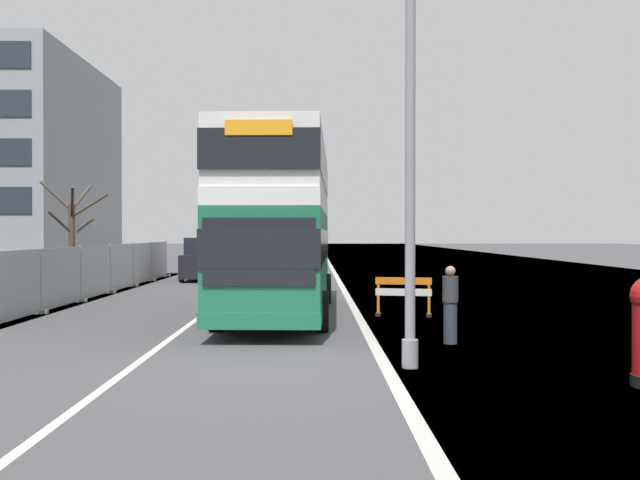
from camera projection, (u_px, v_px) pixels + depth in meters
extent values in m
cube|color=#424244|center=(259.00, 372.00, 11.70)|extent=(140.00, 280.00, 0.10)
cube|color=#B2AFA8|center=(387.00, 369.00, 11.73)|extent=(0.24, 196.00, 0.01)
cube|color=silver|center=(129.00, 370.00, 11.68)|extent=(0.16, 168.00, 0.01)
cube|color=#196042|center=(281.00, 258.00, 19.60)|extent=(2.97, 11.17, 2.61)
cube|color=silver|center=(281.00, 206.00, 19.59)|extent=(2.97, 11.17, 0.40)
cube|color=silver|center=(281.00, 172.00, 19.58)|extent=(2.94, 11.06, 1.57)
cube|color=black|center=(281.00, 244.00, 19.60)|extent=(3.00, 11.28, 0.84)
cube|color=black|center=(281.00, 172.00, 19.58)|extent=(2.99, 11.23, 0.87)
cube|color=black|center=(259.00, 252.00, 14.04)|extent=(2.37, 0.14, 1.44)
cube|color=orange|center=(259.00, 127.00, 14.01)|extent=(1.42, 0.11, 0.32)
cube|color=#196042|center=(281.00, 296.00, 19.61)|extent=(3.00, 11.28, 0.36)
cylinder|color=black|center=(216.00, 311.00, 16.21)|extent=(0.34, 1.01, 1.00)
cylinder|color=black|center=(322.00, 311.00, 16.15)|extent=(0.34, 1.01, 1.00)
cylinder|color=black|center=(250.00, 289.00, 22.69)|extent=(0.34, 1.01, 1.00)
cylinder|color=black|center=(327.00, 289.00, 22.63)|extent=(0.34, 1.01, 1.00)
cylinder|color=gray|center=(410.00, 123.00, 11.78)|extent=(0.18, 0.18, 8.62)
cylinder|color=gray|center=(410.00, 354.00, 11.82)|extent=(0.29, 0.29, 0.50)
cube|color=orange|center=(404.00, 281.00, 19.19)|extent=(1.59, 0.35, 0.20)
cube|color=white|center=(404.00, 292.00, 19.19)|extent=(1.59, 0.35, 0.20)
cube|color=orange|center=(378.00, 298.00, 19.31)|extent=(0.08, 0.08, 1.00)
cube|color=black|center=(378.00, 314.00, 19.31)|extent=(0.21, 0.46, 0.08)
cube|color=orange|center=(429.00, 299.00, 19.08)|extent=(0.08, 0.08, 1.00)
cube|color=black|center=(429.00, 315.00, 19.09)|extent=(0.21, 0.46, 0.08)
cube|color=#A8AAAD|center=(14.00, 285.00, 18.05)|extent=(0.04, 3.26, 1.86)
cube|color=#A8AAAD|center=(62.00, 277.00, 21.45)|extent=(0.04, 3.26, 1.86)
cube|color=#A8AAAD|center=(96.00, 271.00, 24.85)|extent=(0.04, 3.26, 1.86)
cube|color=#A8AAAD|center=(122.00, 266.00, 28.25)|extent=(0.04, 3.26, 1.86)
cube|color=#A8AAAD|center=(143.00, 263.00, 31.65)|extent=(0.04, 3.26, 1.86)
cube|color=#A8AAAD|center=(159.00, 260.00, 35.05)|extent=(0.04, 3.26, 1.86)
cylinder|color=#939699|center=(40.00, 280.00, 19.75)|extent=(0.06, 0.06, 1.96)
cube|color=gray|center=(40.00, 312.00, 19.76)|extent=(0.44, 0.20, 0.12)
cylinder|color=#939699|center=(80.00, 273.00, 23.15)|extent=(0.06, 0.06, 1.96)
cube|color=gray|center=(80.00, 300.00, 23.16)|extent=(0.44, 0.20, 0.12)
cylinder|color=#939699|center=(110.00, 268.00, 26.55)|extent=(0.06, 0.06, 1.96)
cube|color=gray|center=(110.00, 292.00, 26.56)|extent=(0.44, 0.20, 0.12)
cylinder|color=#939699|center=(133.00, 264.00, 29.95)|extent=(0.06, 0.06, 1.96)
cube|color=gray|center=(133.00, 285.00, 29.96)|extent=(0.44, 0.20, 0.12)
cylinder|color=#939699|center=(151.00, 261.00, 33.35)|extent=(0.06, 0.06, 1.96)
cube|color=gray|center=(151.00, 280.00, 33.36)|extent=(0.44, 0.20, 0.12)
cylinder|color=#939699|center=(166.00, 259.00, 36.75)|extent=(0.06, 0.06, 1.96)
cube|color=gray|center=(166.00, 275.00, 36.76)|extent=(0.44, 0.20, 0.12)
cube|color=black|center=(204.00, 265.00, 33.91)|extent=(1.77, 4.38, 1.14)
cube|color=black|center=(204.00, 246.00, 33.90)|extent=(1.63, 2.41, 0.82)
cylinder|color=black|center=(225.00, 273.00, 35.28)|extent=(0.20, 0.60, 0.60)
cylinder|color=black|center=(192.00, 273.00, 35.26)|extent=(0.20, 0.60, 0.60)
cylinder|color=black|center=(218.00, 276.00, 32.57)|extent=(0.20, 0.60, 0.60)
cylinder|color=black|center=(182.00, 276.00, 32.55)|extent=(0.20, 0.60, 0.60)
cube|color=gray|center=(232.00, 257.00, 42.25)|extent=(1.75, 4.11, 1.34)
cube|color=black|center=(232.00, 242.00, 42.24)|extent=(1.61, 2.26, 0.65)
cylinder|color=black|center=(248.00, 265.00, 43.54)|extent=(0.20, 0.60, 0.60)
cylinder|color=black|center=(221.00, 265.00, 43.52)|extent=(0.20, 0.60, 0.60)
cylinder|color=black|center=(244.00, 267.00, 40.99)|extent=(0.20, 0.60, 0.60)
cylinder|color=black|center=(215.00, 267.00, 40.97)|extent=(0.20, 0.60, 0.60)
cube|color=gray|center=(236.00, 253.00, 51.51)|extent=(1.89, 4.23, 1.39)
cube|color=black|center=(236.00, 239.00, 51.49)|extent=(1.74, 2.33, 0.77)
cylinder|color=black|center=(250.00, 259.00, 52.83)|extent=(0.20, 0.60, 0.60)
cylinder|color=black|center=(226.00, 259.00, 52.81)|extent=(0.20, 0.60, 0.60)
cylinder|color=black|center=(246.00, 261.00, 50.21)|extent=(0.20, 0.60, 0.60)
cylinder|color=black|center=(221.00, 261.00, 50.19)|extent=(0.20, 0.60, 0.60)
cylinder|color=#4C3D2D|center=(72.00, 241.00, 35.78)|extent=(0.34, 0.34, 3.93)
cylinder|color=#4C3D2D|center=(90.00, 206.00, 35.60)|extent=(2.11, 0.48, 1.29)
cylinder|color=#4C3D2D|center=(81.00, 198.00, 36.37)|extent=(0.79, 1.38, 1.46)
cylinder|color=#4C3D2D|center=(70.00, 213.00, 36.10)|extent=(0.54, 0.83, 1.28)
cylinder|color=#4C3D2D|center=(56.00, 196.00, 35.66)|extent=(1.69, 0.33, 1.61)
cylinder|color=#4C3D2D|center=(60.00, 222.00, 35.23)|extent=(1.00, 1.25, 1.23)
cylinder|color=#4C3D2D|center=(72.00, 203.00, 35.23)|extent=(0.63, 1.25, 1.71)
cylinder|color=#4C3D2D|center=(70.00, 244.00, 48.47)|extent=(0.38, 0.38, 3.12)
cylinder|color=#4C3D2D|center=(82.00, 228.00, 48.58)|extent=(1.79, 0.39, 1.49)
cylinder|color=#4C3D2D|center=(74.00, 226.00, 48.93)|extent=(0.48, 1.10, 1.31)
cylinder|color=#4C3D2D|center=(66.00, 221.00, 48.92)|extent=(1.07, 1.10, 1.84)
cylinder|color=#4C3D2D|center=(62.00, 215.00, 48.59)|extent=(1.39, 0.44, 1.60)
cylinder|color=#4C3D2D|center=(65.00, 213.00, 47.96)|extent=(0.59, 1.15, 1.76)
cylinder|color=#4C3D2D|center=(71.00, 225.00, 47.72)|extent=(0.78, 1.61, 1.62)
cylinder|color=#2D3342|center=(450.00, 323.00, 14.40)|extent=(0.29, 0.29, 0.90)
cylinder|color=#333338|center=(450.00, 289.00, 14.40)|extent=(0.34, 0.34, 0.55)
sphere|color=#937056|center=(450.00, 271.00, 14.39)|extent=(0.22, 0.22, 0.22)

